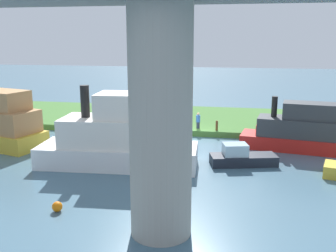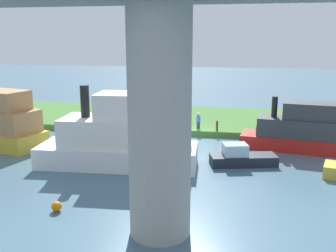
# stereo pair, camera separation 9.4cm
# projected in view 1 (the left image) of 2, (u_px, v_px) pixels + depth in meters

# --- Properties ---
(ground_plane) EXTENTS (160.00, 160.00, 0.00)m
(ground_plane) POSITION_uv_depth(u_px,v_px,m) (194.00, 137.00, 32.47)
(ground_plane) COLOR #476B7F
(grassy_bank) EXTENTS (80.00, 12.00, 0.50)m
(grassy_bank) POSITION_uv_depth(u_px,v_px,m) (201.00, 119.00, 38.16)
(grassy_bank) COLOR #427533
(grassy_bank) RESTS_ON ground
(bridge_pylon) EXTENTS (2.58, 2.58, 9.53)m
(bridge_pylon) POSITION_uv_depth(u_px,v_px,m) (161.00, 124.00, 15.42)
(bridge_pylon) COLOR #9E998E
(bridge_pylon) RESTS_ON ground
(person_on_bank) EXTENTS (0.39, 0.39, 1.39)m
(person_on_bank) POSITION_uv_depth(u_px,v_px,m) (198.00, 120.00, 33.18)
(person_on_bank) COLOR #2D334C
(person_on_bank) RESTS_ON grassy_bank
(mooring_post) EXTENTS (0.20, 0.20, 0.84)m
(mooring_post) POSITION_uv_depth(u_px,v_px,m) (217.00, 126.00, 32.44)
(mooring_post) COLOR brown
(mooring_post) RESTS_ON grassy_bank
(skiff_small) EXTENTS (8.00, 3.73, 3.94)m
(skiff_small) POSITION_uv_depth(u_px,v_px,m) (298.00, 131.00, 28.38)
(skiff_small) COLOR red
(skiff_small) RESTS_ON ground
(riverboat_paddlewheel) EXTENTS (10.48, 4.10, 5.25)m
(riverboat_paddlewheel) POSITION_uv_depth(u_px,v_px,m) (123.00, 137.00, 24.67)
(riverboat_paddlewheel) COLOR white
(riverboat_paddlewheel) RESTS_ON ground
(pontoon_yellow) EXTENTS (4.55, 2.54, 1.44)m
(pontoon_yellow) POSITION_uv_depth(u_px,v_px,m) (241.00, 157.00, 25.16)
(pontoon_yellow) COLOR #1E232D
(pontoon_yellow) RESTS_ON ground
(marker_buoy) EXTENTS (0.50, 0.50, 0.50)m
(marker_buoy) POSITION_uv_depth(u_px,v_px,m) (57.00, 207.00, 18.38)
(marker_buoy) COLOR orange
(marker_buoy) RESTS_ON ground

